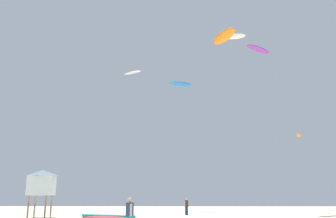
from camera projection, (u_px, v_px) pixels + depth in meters
person_foreground at (130, 213)px, 17.66m from camera, size 0.39×0.54×1.73m
person_midground at (186, 205)px, 36.51m from camera, size 0.46×0.38×1.66m
lifeguard_tower at (42, 182)px, 32.67m from camera, size 2.30×2.30×4.15m
kite_aloft_0 at (224, 36)px, 37.69m from camera, size 2.65×4.08×1.01m
kite_aloft_1 at (180, 84)px, 54.31m from camera, size 3.75×2.32×0.64m
kite_aloft_2 at (234, 36)px, 42.95m from camera, size 2.70×1.22×0.67m
kite_aloft_3 at (299, 135)px, 54.18m from camera, size 1.73×2.37×0.60m
kite_aloft_5 at (258, 49)px, 46.70m from camera, size 4.21×3.90×0.64m
kite_aloft_6 at (132, 73)px, 56.05m from camera, size 3.25×2.38×0.55m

